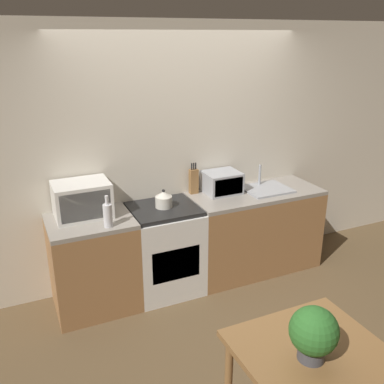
{
  "coord_description": "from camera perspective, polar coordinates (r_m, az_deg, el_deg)",
  "views": [
    {
      "loc": [
        -1.65,
        -2.71,
        2.46
      ],
      "look_at": [
        -0.08,
        0.76,
        1.05
      ],
      "focal_mm": 40.0,
      "sensor_mm": 36.0,
      "label": 1
    }
  ],
  "objects": [
    {
      "name": "kettle",
      "position": [
        4.09,
        -3.8,
        -1.0
      ],
      "size": [
        0.16,
        0.16,
        0.18
      ],
      "color": "beige",
      "rests_on": "stove_range"
    },
    {
      "name": "microwave",
      "position": [
        3.97,
        -14.45,
        -0.99
      ],
      "size": [
        0.5,
        0.37,
        0.32
      ],
      "color": "silver",
      "rests_on": "counter_left_run"
    },
    {
      "name": "potted_plant",
      "position": [
        2.51,
        15.91,
        -17.57
      ],
      "size": [
        0.27,
        0.27,
        0.32
      ],
      "color": "#424247",
      "rests_on": "dining_table"
    },
    {
      "name": "dining_table",
      "position": [
        2.75,
        15.43,
        -21.23
      ],
      "size": [
        0.84,
        0.74,
        0.78
      ],
      "color": "brown",
      "rests_on": "ground_plane"
    },
    {
      "name": "knife_block",
      "position": [
        4.43,
        0.22,
        1.48
      ],
      "size": [
        0.09,
        0.06,
        0.33
      ],
      "color": "brown",
      "rests_on": "counter_right_run"
    },
    {
      "name": "ground_plane",
      "position": [
        4.02,
        5.75,
        -17.62
      ],
      "size": [
        16.0,
        16.0,
        0.0
      ],
      "primitive_type": "plane",
      "color": "brown"
    },
    {
      "name": "sink_basin",
      "position": [
        4.63,
        9.86,
        0.48
      ],
      "size": [
        0.48,
        0.41,
        0.24
      ],
      "color": "#999BA0",
      "rests_on": "counter_right_run"
    },
    {
      "name": "toaster_oven",
      "position": [
        4.46,
        4.01,
        1.28
      ],
      "size": [
        0.37,
        0.31,
        0.22
      ],
      "color": "#999BA0",
      "rests_on": "counter_right_run"
    },
    {
      "name": "counter_right_run",
      "position": [
        4.73,
        8.21,
        -5.08
      ],
      "size": [
        1.42,
        0.62,
        0.9
      ],
      "color": "olive",
      "rests_on": "ground_plane"
    },
    {
      "name": "counter_left_run",
      "position": [
        4.15,
        -12.98,
        -9.29
      ],
      "size": [
        0.76,
        0.62,
        0.9
      ],
      "color": "olive",
      "rests_on": "ground_plane"
    },
    {
      "name": "wall_back",
      "position": [
        4.4,
        -1.48,
        5.01
      ],
      "size": [
        10.0,
        0.06,
        2.6
      ],
      "color": "beige",
      "rests_on": "ground_plane"
    },
    {
      "name": "stove_range",
      "position": [
        4.31,
        -3.66,
        -7.61
      ],
      "size": [
        0.66,
        0.62,
        0.9
      ],
      "color": "silver",
      "rests_on": "ground_plane"
    },
    {
      "name": "bottle",
      "position": [
        3.73,
        -11.17,
        -2.99
      ],
      "size": [
        0.08,
        0.08,
        0.28
      ],
      "color": "silver",
      "rests_on": "counter_left_run"
    }
  ]
}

